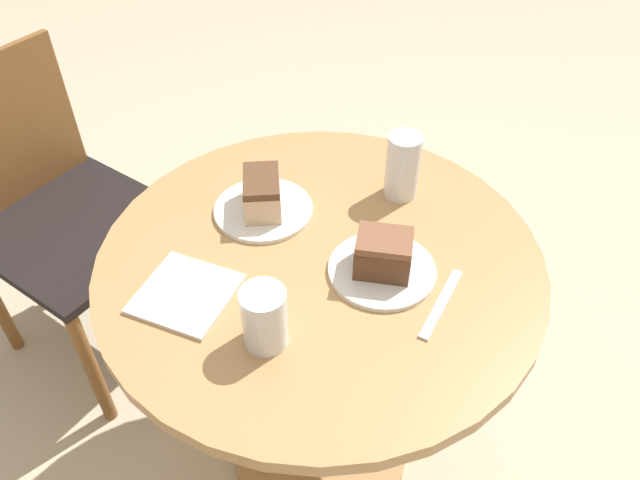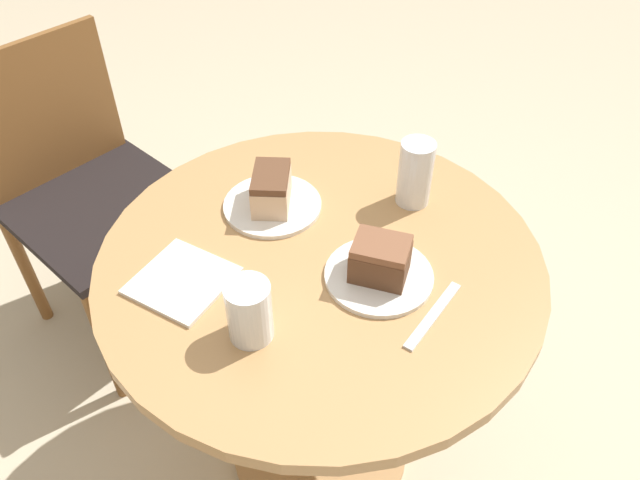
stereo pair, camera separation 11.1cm
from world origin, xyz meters
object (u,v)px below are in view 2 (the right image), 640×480
glass_water (250,314)px  cake_slice_far (271,189)px  chair (91,193)px  glass_lemonade (415,176)px  plate_near (379,276)px  cake_slice_near (380,259)px  plate_far (272,205)px

glass_water → cake_slice_far: bearing=38.4°
chair → cake_slice_far: (0.08, -0.66, 0.31)m
glass_lemonade → glass_water: 0.47m
plate_near → cake_slice_near: bearing=180.0°
chair → cake_slice_near: chair is taller
chair → glass_water: chair is taller
plate_far → cake_slice_near: cake_slice_near is taller
plate_near → glass_water: bearing=161.4°
glass_lemonade → glass_water: size_ratio=1.25×
chair → plate_far: 0.71m
cake_slice_near → cake_slice_far: (0.02, 0.29, 0.00)m
plate_far → cake_slice_far: cake_slice_far is taller
glass_water → chair: bearing=78.0°
chair → plate_far: chair is taller
cake_slice_near → glass_water: bearing=161.4°
cake_slice_far → glass_water: (-0.26, -0.21, 0.00)m
plate_near → plate_far: bearing=86.8°
cake_slice_far → glass_water: size_ratio=1.17×
chair → cake_slice_far: bearing=-81.9°
chair → plate_near: size_ratio=4.31×
cake_slice_far → glass_lemonade: 0.29m
plate_far → glass_water: 0.34m
plate_far → glass_lemonade: bearing=-44.5°
chair → cake_slice_near: 1.00m
cake_slice_far → cake_slice_near: bearing=-93.2°
chair → glass_lemonade: glass_lemonade is taller
cake_slice_near → chair: bearing=93.7°
plate_far → cake_slice_far: size_ratio=1.52×
plate_far → glass_lemonade: 0.30m
plate_far → chair: bearing=96.8°
chair → cake_slice_far: size_ratio=6.48×
cake_slice_near → glass_lemonade: bearing=20.4°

